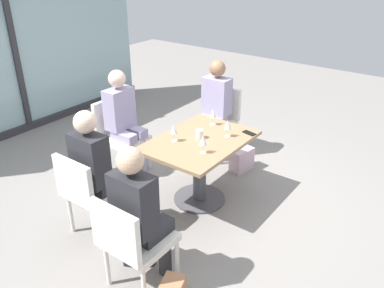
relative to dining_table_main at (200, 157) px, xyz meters
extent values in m
plane|color=gray|center=(0.00, 0.00, -0.53)|extent=(12.00, 12.00, 0.00)
cube|color=#97B7BC|center=(0.00, 3.20, 0.82)|extent=(4.47, 0.03, 2.70)
cube|color=#2D2D33|center=(0.00, 3.17, 0.82)|extent=(0.08, 0.06, 2.70)
cube|color=#2D2D33|center=(0.00, 3.17, -0.48)|extent=(4.47, 0.10, 0.10)
cube|color=#997551|center=(0.00, 0.00, 0.19)|extent=(1.14, 0.82, 0.04)
cylinder|color=#4C4C51|center=(0.00, 0.00, -0.18)|extent=(0.14, 0.14, 0.69)
cylinder|color=#4C4C51|center=(0.00, 0.00, -0.51)|extent=(0.56, 0.56, 0.02)
cube|color=silver|center=(0.98, 0.47, -0.11)|extent=(0.46, 0.46, 0.06)
cube|color=silver|center=(1.23, 0.47, 0.13)|extent=(0.05, 0.46, 0.42)
cylinder|color=silver|center=(0.78, 0.67, -0.33)|extent=(0.04, 0.04, 0.39)
cylinder|color=silver|center=(0.78, 0.27, -0.33)|extent=(0.04, 0.04, 0.39)
cylinder|color=silver|center=(1.18, 0.67, -0.33)|extent=(0.04, 0.04, 0.39)
cylinder|color=silver|center=(1.18, 0.27, -0.33)|extent=(0.04, 0.04, 0.39)
cube|color=silver|center=(-1.24, -0.31, -0.11)|extent=(0.46, 0.46, 0.06)
cube|color=silver|center=(-1.49, -0.31, 0.13)|extent=(0.05, 0.46, 0.42)
cylinder|color=silver|center=(-1.04, -0.51, -0.33)|extent=(0.04, 0.04, 0.39)
cylinder|color=silver|center=(-1.04, -0.11, -0.33)|extent=(0.04, 0.04, 0.39)
cylinder|color=silver|center=(-1.44, -0.11, -0.33)|extent=(0.04, 0.04, 0.39)
cube|color=silver|center=(-0.98, 0.47, -0.11)|extent=(0.46, 0.46, 0.06)
cube|color=silver|center=(-1.23, 0.47, 0.13)|extent=(0.05, 0.46, 0.42)
cylinder|color=silver|center=(-0.78, 0.27, -0.33)|extent=(0.04, 0.04, 0.39)
cylinder|color=silver|center=(-0.78, 0.67, -0.33)|extent=(0.04, 0.04, 0.39)
cylinder|color=silver|center=(-1.18, 0.27, -0.33)|extent=(0.04, 0.04, 0.39)
cylinder|color=silver|center=(-1.18, 0.67, -0.33)|extent=(0.04, 0.04, 0.39)
cube|color=silver|center=(0.00, 1.10, -0.11)|extent=(0.46, 0.46, 0.06)
cube|color=silver|center=(0.00, 1.35, 0.13)|extent=(0.46, 0.05, 0.42)
cylinder|color=silver|center=(-0.20, 0.90, -0.33)|extent=(0.04, 0.04, 0.39)
cylinder|color=silver|center=(0.20, 0.90, -0.33)|extent=(0.04, 0.04, 0.39)
cylinder|color=silver|center=(-0.20, 1.30, -0.33)|extent=(0.04, 0.04, 0.39)
cylinder|color=silver|center=(0.20, 1.30, -0.33)|extent=(0.04, 0.04, 0.39)
cylinder|color=#9E93B7|center=(0.80, 0.56, -0.30)|extent=(0.11, 0.11, 0.45)
cube|color=#9E93B7|center=(0.90, 0.56, -0.02)|extent=(0.32, 0.13, 0.11)
cylinder|color=#9E93B7|center=(0.80, 0.38, -0.30)|extent=(0.11, 0.11, 0.45)
cube|color=#9E93B7|center=(0.90, 0.38, -0.02)|extent=(0.32, 0.13, 0.11)
cube|color=#9E93B7|center=(1.03, 0.47, 0.27)|extent=(0.20, 0.34, 0.48)
sphere|color=#936B4C|center=(1.03, 0.47, 0.63)|extent=(0.20, 0.20, 0.20)
cylinder|color=#28282D|center=(-1.06, -0.40, -0.30)|extent=(0.11, 0.11, 0.45)
cube|color=#28282D|center=(-1.16, -0.40, -0.02)|extent=(0.32, 0.13, 0.11)
cylinder|color=#28282D|center=(-1.06, -0.22, -0.30)|extent=(0.11, 0.11, 0.45)
cube|color=#28282D|center=(-1.16, -0.22, -0.02)|extent=(0.32, 0.13, 0.11)
cube|color=#28282D|center=(-1.29, -0.31, 0.27)|extent=(0.20, 0.34, 0.48)
sphere|color=#D8AD8C|center=(-1.29, -0.31, 0.63)|extent=(0.20, 0.20, 0.20)
cylinder|color=#28282D|center=(-0.80, 0.38, -0.30)|extent=(0.11, 0.11, 0.45)
cube|color=#28282D|center=(-0.90, 0.38, -0.02)|extent=(0.32, 0.13, 0.11)
cylinder|color=#28282D|center=(-0.80, 0.56, -0.30)|extent=(0.11, 0.11, 0.45)
cube|color=#28282D|center=(-0.90, 0.56, -0.02)|extent=(0.32, 0.13, 0.11)
cube|color=#28282D|center=(-1.03, 0.47, 0.27)|extent=(0.20, 0.34, 0.48)
sphere|color=beige|center=(-1.03, 0.47, 0.63)|extent=(0.20, 0.20, 0.20)
cylinder|color=#9E93B7|center=(-0.09, 0.93, -0.30)|extent=(0.11, 0.11, 0.45)
cube|color=#9E93B7|center=(-0.09, 1.02, -0.02)|extent=(0.13, 0.32, 0.11)
cylinder|color=#9E93B7|center=(0.09, 0.93, -0.30)|extent=(0.11, 0.11, 0.45)
cube|color=#9E93B7|center=(0.09, 1.02, -0.02)|extent=(0.13, 0.32, 0.11)
cube|color=#9E93B7|center=(0.00, 1.15, 0.27)|extent=(0.34, 0.20, 0.48)
sphere|color=beige|center=(0.00, 1.15, 0.63)|extent=(0.20, 0.20, 0.20)
cylinder|color=silver|center=(0.39, 0.10, 0.21)|extent=(0.06, 0.06, 0.00)
cylinder|color=silver|center=(0.39, 0.10, 0.25)|extent=(0.01, 0.01, 0.08)
cone|color=silver|center=(0.39, 0.10, 0.34)|extent=(0.07, 0.07, 0.09)
cylinder|color=silver|center=(0.23, -0.19, 0.21)|extent=(0.06, 0.06, 0.00)
cylinder|color=silver|center=(0.23, -0.19, 0.25)|extent=(0.01, 0.01, 0.08)
cone|color=silver|center=(0.23, -0.19, 0.34)|extent=(0.07, 0.07, 0.09)
cylinder|color=silver|center=(-0.18, 0.19, 0.21)|extent=(0.06, 0.06, 0.00)
cylinder|color=silver|center=(-0.18, 0.19, 0.25)|extent=(0.01, 0.01, 0.08)
cone|color=silver|center=(-0.18, 0.19, 0.34)|extent=(0.07, 0.07, 0.09)
cylinder|color=silver|center=(-0.22, -0.19, 0.21)|extent=(0.06, 0.06, 0.00)
cylinder|color=silver|center=(-0.22, -0.19, 0.25)|extent=(0.01, 0.01, 0.08)
cone|color=silver|center=(-0.22, -0.19, 0.34)|extent=(0.07, 0.07, 0.09)
cylinder|color=white|center=(0.03, 0.02, 0.25)|extent=(0.08, 0.08, 0.09)
cube|color=black|center=(0.43, -0.33, 0.21)|extent=(0.10, 0.16, 0.01)
cube|color=beige|center=(0.84, -0.04, -0.39)|extent=(0.32, 0.21, 0.28)
cube|color=#232328|center=(-1.06, -0.08, -0.39)|extent=(0.34, 0.27, 0.28)
camera|label=1|loc=(-2.98, -2.11, 1.97)|focal=37.27mm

